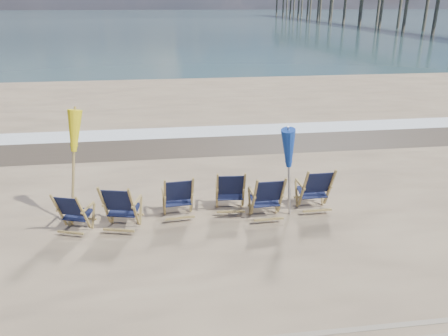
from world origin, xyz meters
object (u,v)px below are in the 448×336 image
at_px(beach_chair_1, 134,209).
at_px(umbrella_yellow, 69,138).
at_px(beach_chair_2, 192,197).
at_px(umbrella_blue, 291,150).
at_px(beach_chair_3, 244,192).
at_px(fishing_pier, 376,0).
at_px(beach_chair_5, 330,189).
at_px(beach_chair_0, 83,214).
at_px(beach_chair_4, 282,197).

relative_size(beach_chair_1, umbrella_yellow, 0.45).
relative_size(beach_chair_2, umbrella_blue, 0.50).
bearing_deg(umbrella_yellow, umbrella_blue, -6.13).
relative_size(beach_chair_3, fishing_pier, 0.01).
xyz_separation_m(beach_chair_2, beach_chair_5, (3.04, -0.08, 0.03)).
distance_m(beach_chair_0, beach_chair_4, 4.08).
height_order(umbrella_yellow, umbrella_blue, umbrella_yellow).
bearing_deg(beach_chair_4, beach_chair_0, -0.13).
bearing_deg(umbrella_blue, beach_chair_0, -177.31).
distance_m(beach_chair_1, beach_chair_2, 1.30).
bearing_deg(umbrella_yellow, beach_chair_2, -5.59).
bearing_deg(beach_chair_5, umbrella_blue, 8.13).
bearing_deg(beach_chair_1, beach_chair_3, -152.29).
xyz_separation_m(beach_chair_0, fishing_pier, (40.97, 72.86, 4.18)).
xyz_separation_m(beach_chair_1, beach_chair_3, (2.35, 0.57, -0.02)).
bearing_deg(beach_chair_5, beach_chair_0, 2.82).
height_order(umbrella_blue, fishing_pier, fishing_pier).
height_order(beach_chair_1, beach_chair_5, beach_chair_5).
bearing_deg(beach_chair_4, umbrella_yellow, -9.20).
distance_m(beach_chair_4, beach_chair_5, 1.19).
bearing_deg(beach_chair_4, umbrella_blue, -151.48).
distance_m(beach_chair_1, umbrella_yellow, 1.94).
bearing_deg(fishing_pier, beach_chair_3, -117.49).
relative_size(umbrella_blue, fishing_pier, 0.01).
height_order(beach_chair_3, beach_chair_4, beach_chair_4).
distance_m(beach_chair_3, umbrella_blue, 1.41).
height_order(beach_chair_0, umbrella_blue, umbrella_blue).
relative_size(beach_chair_3, umbrella_yellow, 0.43).
height_order(beach_chair_3, umbrella_yellow, umbrella_yellow).
distance_m(beach_chair_2, umbrella_blue, 2.30).
height_order(beach_chair_1, fishing_pier, fishing_pier).
bearing_deg(beach_chair_1, beach_chair_5, -160.60).
bearing_deg(beach_chair_2, umbrella_yellow, -10.52).
bearing_deg(umbrella_yellow, fishing_pier, 60.28).
distance_m(beach_chair_5, umbrella_yellow, 5.64).
xyz_separation_m(beach_chair_1, beach_chair_2, (1.21, 0.47, -0.02)).
distance_m(beach_chair_0, beach_chair_2, 2.24).
bearing_deg(beach_chair_0, beach_chair_2, -149.99).
height_order(beach_chair_5, umbrella_yellow, umbrella_yellow).
bearing_deg(beach_chair_0, umbrella_blue, -158.66).
bearing_deg(beach_chair_4, fishing_pier, -118.50).
height_order(beach_chair_0, beach_chair_4, beach_chair_4).
bearing_deg(beach_chair_5, beach_chair_1, 4.11).
bearing_deg(umbrella_blue, beach_chair_5, 9.27).
height_order(beach_chair_2, beach_chair_3, same).
xyz_separation_m(beach_chair_5, fishing_pier, (35.73, 72.50, 4.10)).
bearing_deg(beach_chair_2, umbrella_blue, 168.30).
height_order(beach_chair_3, beach_chair_5, beach_chair_5).
bearing_deg(beach_chair_1, fishing_pier, -104.60).
xyz_separation_m(beach_chair_2, umbrella_blue, (2.04, -0.24, 1.04)).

